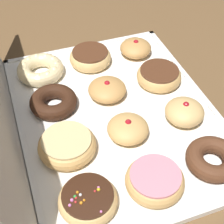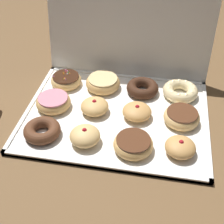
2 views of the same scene
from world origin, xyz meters
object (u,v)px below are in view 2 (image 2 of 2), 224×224
object	(u,v)px
chocolate_cake_ring_donut_0	(42,130)
glazed_ring_donut_9	(103,83)
pink_frosted_donut_4	(53,102)
jelly_filled_donut_1	(85,136)
donut_box	(116,115)
jelly_filled_donut_6	(137,111)
cruller_donut_11	(180,91)
jelly_filled_donut_5	(95,105)
chocolate_cake_ring_donut_10	(142,88)
chocolate_frosted_donut_2	(133,144)
chocolate_frosted_donut_7	(182,117)
sprinkle_donut_8	(66,80)
jelly_filled_donut_3	(180,147)

from	to	relation	value
chocolate_cake_ring_donut_0	glazed_ring_donut_9	bearing A→B (deg)	64.11
pink_frosted_donut_4	jelly_filled_donut_1	bearing A→B (deg)	-43.69
donut_box	pink_frosted_donut_4	size ratio (longest dim) A/B	5.13
jelly_filled_donut_6	chocolate_cake_ring_donut_0	bearing A→B (deg)	-153.44
donut_box	pink_frosted_donut_4	xyz separation A→B (m)	(-0.21, -0.00, 0.03)
jelly_filled_donut_6	cruller_donut_11	size ratio (longest dim) A/B	0.77
jelly_filled_donut_5	chocolate_cake_ring_donut_10	bearing A→B (deg)	42.08
chocolate_frosted_donut_2	jelly_filled_donut_5	bearing A→B (deg)	134.46
chocolate_frosted_donut_7	sprinkle_donut_8	size ratio (longest dim) A/B	1.03
pink_frosted_donut_4	sprinkle_donut_8	bearing A→B (deg)	88.30
donut_box	chocolate_cake_ring_donut_10	size ratio (longest dim) A/B	5.23
jelly_filled_donut_1	jelly_filled_donut_5	distance (m)	0.14
chocolate_frosted_donut_2	chocolate_frosted_donut_7	world-z (taller)	same
pink_frosted_donut_4	glazed_ring_donut_9	size ratio (longest dim) A/B	0.94
jelly_filled_donut_5	sprinkle_donut_8	distance (m)	0.18
chocolate_cake_ring_donut_0	sprinkle_donut_8	xyz separation A→B (m)	(-0.00, 0.26, 0.00)
jelly_filled_donut_6	chocolate_cake_ring_donut_10	distance (m)	0.13
jelly_filled_donut_3	chocolate_frosted_donut_2	bearing A→B (deg)	-175.50
jelly_filled_donut_1	jelly_filled_donut_3	size ratio (longest dim) A/B	1.02
cruller_donut_11	chocolate_frosted_donut_7	bearing A→B (deg)	-87.65
jelly_filled_donut_1	cruller_donut_11	xyz separation A→B (m)	(0.27, 0.27, -0.00)
glazed_ring_donut_9	donut_box	bearing A→B (deg)	-62.53
pink_frosted_donut_4	jelly_filled_donut_5	bearing A→B (deg)	3.27
jelly_filled_donut_3	jelly_filled_donut_1	bearing A→B (deg)	-178.52
pink_frosted_donut_4	jelly_filled_donut_6	size ratio (longest dim) A/B	1.23
jelly_filled_donut_5	chocolate_cake_ring_donut_0	bearing A→B (deg)	-133.42
sprinkle_donut_8	chocolate_frosted_donut_7	bearing A→B (deg)	-17.98
chocolate_cake_ring_donut_10	jelly_filled_donut_5	bearing A→B (deg)	-137.92
cruller_donut_11	jelly_filled_donut_6	bearing A→B (deg)	-134.50
glazed_ring_donut_9	chocolate_cake_ring_donut_10	size ratio (longest dim) A/B	1.09
jelly_filled_donut_1	donut_box	bearing A→B (deg)	63.95
chocolate_frosted_donut_2	jelly_filled_donut_5	world-z (taller)	jelly_filled_donut_5
chocolate_frosted_donut_2	pink_frosted_donut_4	world-z (taller)	pink_frosted_donut_4
jelly_filled_donut_1	glazed_ring_donut_9	xyz separation A→B (m)	(-0.00, 0.27, -0.00)
chocolate_frosted_donut_7	glazed_ring_donut_9	size ratio (longest dim) A/B	0.92
jelly_filled_donut_3	jelly_filled_donut_5	xyz separation A→B (m)	(-0.27, 0.13, 0.00)
jelly_filled_donut_3	chocolate_frosted_donut_7	xyz separation A→B (m)	(0.00, 0.13, -0.00)
jelly_filled_donut_6	cruller_donut_11	bearing A→B (deg)	45.50
sprinkle_donut_8	chocolate_frosted_donut_2	bearing A→B (deg)	-44.38
jelly_filled_donut_5	jelly_filled_donut_6	xyz separation A→B (m)	(0.14, -0.00, -0.00)
pink_frosted_donut_4	sprinkle_donut_8	size ratio (longest dim) A/B	1.04
jelly_filled_donut_1	chocolate_frosted_donut_7	size ratio (longest dim) A/B	0.79
sprinkle_donut_8	cruller_donut_11	world-z (taller)	sprinkle_donut_8
donut_box	chocolate_frosted_donut_7	bearing A→B (deg)	-0.74
donut_box	glazed_ring_donut_9	size ratio (longest dim) A/B	4.80
chocolate_frosted_donut_2	jelly_filled_donut_5	distance (m)	0.20
jelly_filled_donut_1	jelly_filled_donut_5	world-z (taller)	jelly_filled_donut_1
sprinkle_donut_8	glazed_ring_donut_9	world-z (taller)	same
chocolate_frosted_donut_2	chocolate_frosted_donut_7	size ratio (longest dim) A/B	1.01
chocolate_cake_ring_donut_0	jelly_filled_donut_3	xyz separation A→B (m)	(0.40, 0.00, 0.00)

